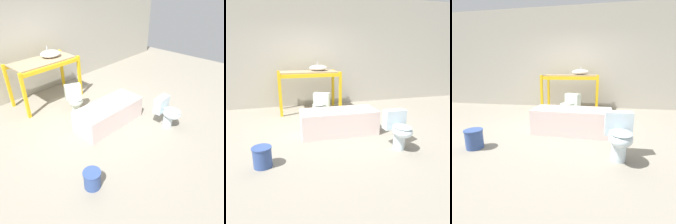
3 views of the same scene
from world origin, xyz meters
The scene contains 8 objects.
ground_plane centered at (0.00, 0.00, 0.00)m, with size 12.00×12.00×0.00m, color gray.
warehouse_wall_rear centered at (0.00, 2.28, 1.60)m, with size 10.80×0.08×3.20m.
shelving_rack centered at (-0.15, 1.59, 0.92)m, with size 1.65×0.85×1.10m.
sink_basin centered at (0.13, 1.65, 1.18)m, with size 0.50×0.46×0.24m.
bathtub_main centered at (0.14, -0.34, 0.28)m, with size 1.56×0.71×0.49m.
toilet_near centered at (-0.05, 0.59, 0.37)m, with size 0.56×0.65×0.65m.
toilet_far centered at (0.92, -1.33, 0.37)m, with size 0.38×0.56×0.65m.
bucket_white centered at (-1.32, -1.34, 0.16)m, with size 0.29×0.29×0.31m.
Camera 2 is at (-1.06, -4.41, 1.65)m, focal length 35.00 mm.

